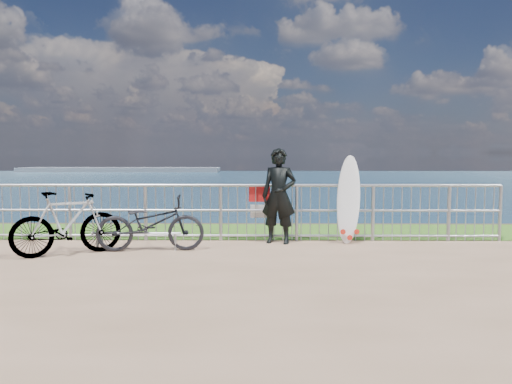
{
  "coord_description": "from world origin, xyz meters",
  "views": [
    {
      "loc": [
        0.32,
        -8.19,
        1.74
      ],
      "look_at": [
        0.2,
        1.2,
        1.0
      ],
      "focal_mm": 35.0,
      "sensor_mm": 36.0,
      "label": 1
    }
  ],
  "objects_px": {
    "surfboard": "(348,202)",
    "surfer": "(279,196)",
    "bicycle_far": "(67,223)",
    "bicycle_near": "(151,223)"
  },
  "relations": [
    {
      "from": "surfer",
      "to": "bicycle_far",
      "type": "bearing_deg",
      "value": -146.67
    },
    {
      "from": "surfer",
      "to": "surfboard",
      "type": "height_order",
      "value": "surfer"
    },
    {
      "from": "surfer",
      "to": "bicycle_far",
      "type": "xyz_separation_m",
      "value": [
        -3.63,
        -1.18,
        -0.37
      ]
    },
    {
      "from": "bicycle_near",
      "to": "surfer",
      "type": "bearing_deg",
      "value": -77.17
    },
    {
      "from": "surfboard",
      "to": "surfer",
      "type": "bearing_deg",
      "value": -176.96
    },
    {
      "from": "surfer",
      "to": "surfboard",
      "type": "xyz_separation_m",
      "value": [
        1.35,
        0.07,
        -0.13
      ]
    },
    {
      "from": "surfer",
      "to": "bicycle_far",
      "type": "height_order",
      "value": "surfer"
    },
    {
      "from": "surfboard",
      "to": "bicycle_far",
      "type": "relative_size",
      "value": 0.94
    },
    {
      "from": "surfboard",
      "to": "bicycle_far",
      "type": "height_order",
      "value": "surfboard"
    },
    {
      "from": "bicycle_near",
      "to": "bicycle_far",
      "type": "relative_size",
      "value": 1.03
    }
  ]
}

